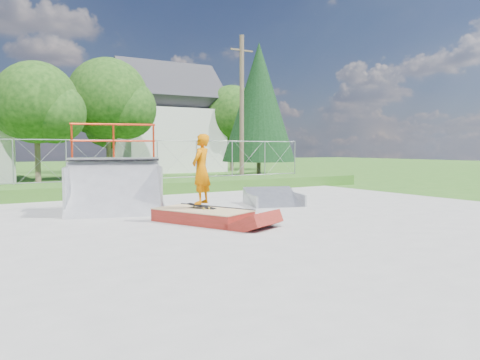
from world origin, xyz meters
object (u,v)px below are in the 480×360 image
object	(u,v)px
grind_box	(202,216)
skater	(201,172)
quarter_pipe	(114,168)
flat_bank_ramp	(274,198)

from	to	relation	value
grind_box	skater	xyz separation A→B (m)	(0.07, 0.19, 1.14)
quarter_pipe	flat_bank_ramp	xyz separation A→B (m)	(5.15, -0.95, -1.10)
grind_box	quarter_pipe	bearing A→B (deg)	90.64
grind_box	flat_bank_ramp	xyz separation A→B (m)	(3.78, 2.08, 0.08)
flat_bank_ramp	skater	size ratio (longest dim) A/B	1.00
quarter_pipe	skater	world-z (taller)	quarter_pipe
grind_box	skater	bearing A→B (deg)	44.49
flat_bank_ramp	grind_box	bearing A→B (deg)	-133.01
grind_box	quarter_pipe	xyz separation A→B (m)	(-1.38, 3.03, 1.17)
quarter_pipe	skater	xyz separation A→B (m)	(1.45, -2.84, -0.03)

